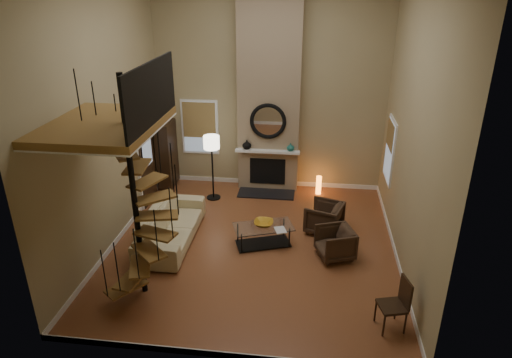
# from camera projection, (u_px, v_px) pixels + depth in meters

# --- Properties ---
(ground) EXTENTS (6.00, 6.50, 0.01)m
(ground) POSITION_uv_depth(u_px,v_px,m) (254.00, 245.00, 9.93)
(ground) COLOR #9F5B33
(ground) RESTS_ON ground
(back_wall) EXTENTS (6.00, 0.02, 5.50)m
(back_wall) POSITION_uv_depth(u_px,v_px,m) (270.00, 87.00, 11.76)
(back_wall) COLOR tan
(back_wall) RESTS_ON ground
(front_wall) EXTENTS (6.00, 0.02, 5.50)m
(front_wall) POSITION_uv_depth(u_px,v_px,m) (220.00, 197.00, 5.86)
(front_wall) COLOR tan
(front_wall) RESTS_ON ground
(left_wall) EXTENTS (0.02, 6.50, 5.50)m
(left_wall) POSITION_uv_depth(u_px,v_px,m) (105.00, 118.00, 9.16)
(left_wall) COLOR tan
(left_wall) RESTS_ON ground
(right_wall) EXTENTS (0.02, 6.50, 5.50)m
(right_wall) POSITION_uv_depth(u_px,v_px,m) (414.00, 129.00, 8.47)
(right_wall) COLOR tan
(right_wall) RESTS_ON ground
(baseboard_back) EXTENTS (6.00, 0.02, 0.12)m
(baseboard_back) POSITION_uv_depth(u_px,v_px,m) (269.00, 182.00, 12.84)
(baseboard_back) COLOR white
(baseboard_back) RESTS_ON ground
(baseboard_front) EXTENTS (6.00, 0.02, 0.12)m
(baseboard_front) POSITION_uv_depth(u_px,v_px,m) (226.00, 355.00, 6.96)
(baseboard_front) COLOR white
(baseboard_front) RESTS_ON ground
(baseboard_left) EXTENTS (0.02, 6.50, 0.12)m
(baseboard_left) POSITION_uv_depth(u_px,v_px,m) (122.00, 234.00, 10.24)
(baseboard_left) COLOR white
(baseboard_left) RESTS_ON ground
(baseboard_right) EXTENTS (0.02, 6.50, 0.12)m
(baseboard_right) POSITION_uv_depth(u_px,v_px,m) (395.00, 252.00, 9.55)
(baseboard_right) COLOR white
(baseboard_right) RESTS_ON ground
(chimney_breast) EXTENTS (1.60, 0.38, 5.50)m
(chimney_breast) POSITION_uv_depth(u_px,v_px,m) (269.00, 88.00, 11.59)
(chimney_breast) COLOR #8E785C
(chimney_breast) RESTS_ON ground
(hearth) EXTENTS (1.50, 0.60, 0.04)m
(hearth) POSITION_uv_depth(u_px,v_px,m) (266.00, 194.00, 12.25)
(hearth) COLOR black
(hearth) RESTS_ON ground
(firebox) EXTENTS (0.95, 0.02, 0.72)m
(firebox) POSITION_uv_depth(u_px,v_px,m) (267.00, 171.00, 12.30)
(firebox) COLOR black
(firebox) RESTS_ON chimney_breast
(mantel) EXTENTS (1.70, 0.18, 0.06)m
(mantel) POSITION_uv_depth(u_px,v_px,m) (267.00, 151.00, 11.98)
(mantel) COLOR white
(mantel) RESTS_ON chimney_breast
(mirror_frame) EXTENTS (0.94, 0.10, 0.94)m
(mirror_frame) POSITION_uv_depth(u_px,v_px,m) (268.00, 121.00, 11.71)
(mirror_frame) COLOR black
(mirror_frame) RESTS_ON chimney_breast
(mirror_disc) EXTENTS (0.80, 0.01, 0.80)m
(mirror_disc) POSITION_uv_depth(u_px,v_px,m) (268.00, 121.00, 11.72)
(mirror_disc) COLOR white
(mirror_disc) RESTS_ON chimney_breast
(vase_left) EXTENTS (0.24, 0.24, 0.25)m
(vase_left) POSITION_uv_depth(u_px,v_px,m) (247.00, 144.00, 12.02)
(vase_left) COLOR black
(vase_left) RESTS_ON mantel
(vase_right) EXTENTS (0.20, 0.20, 0.21)m
(vase_right) POSITION_uv_depth(u_px,v_px,m) (291.00, 147.00, 11.89)
(vase_right) COLOR #195950
(vase_right) RESTS_ON mantel
(window_back) EXTENTS (1.02, 0.06, 1.52)m
(window_back) POSITION_uv_depth(u_px,v_px,m) (200.00, 126.00, 12.41)
(window_back) COLOR white
(window_back) RESTS_ON back_wall
(window_right) EXTENTS (0.06, 1.02, 1.52)m
(window_right) POSITION_uv_depth(u_px,v_px,m) (390.00, 149.00, 10.74)
(window_right) COLOR white
(window_right) RESTS_ON right_wall
(entry_door) EXTENTS (0.10, 1.05, 2.16)m
(entry_door) POSITION_uv_depth(u_px,v_px,m) (146.00, 163.00, 11.47)
(entry_door) COLOR white
(entry_door) RESTS_ON ground
(loft) EXTENTS (1.70, 2.20, 1.09)m
(loft) POSITION_uv_depth(u_px,v_px,m) (110.00, 122.00, 7.22)
(loft) COLOR olive
(loft) RESTS_ON left_wall
(spiral_stair) EXTENTS (1.47, 1.47, 4.06)m
(spiral_stair) POSITION_uv_depth(u_px,v_px,m) (136.00, 205.00, 7.78)
(spiral_stair) COLOR black
(spiral_stair) RESTS_ON ground
(hutch) EXTENTS (0.37, 0.80, 1.78)m
(hutch) POSITION_uv_depth(u_px,v_px,m) (167.00, 154.00, 12.40)
(hutch) COLOR black
(hutch) RESTS_ON ground
(sofa) EXTENTS (0.98, 2.48, 0.72)m
(sofa) POSITION_uv_depth(u_px,v_px,m) (171.00, 225.00, 9.96)
(sofa) COLOR #CDBF8E
(sofa) RESTS_ON ground
(armchair_near) EXTENTS (0.97, 0.95, 0.70)m
(armchair_near) POSITION_uv_depth(u_px,v_px,m) (327.00, 218.00, 10.30)
(armchair_near) COLOR #3A281B
(armchair_near) RESTS_ON ground
(armchair_far) EXTENTS (0.90, 0.89, 0.64)m
(armchair_far) POSITION_uv_depth(u_px,v_px,m) (338.00, 242.00, 9.36)
(armchair_far) COLOR #3A281B
(armchair_far) RESTS_ON ground
(coffee_table) EXTENTS (1.39, 1.02, 0.46)m
(coffee_table) POSITION_uv_depth(u_px,v_px,m) (263.00, 233.00, 9.84)
(coffee_table) COLOR silver
(coffee_table) RESTS_ON ground
(bowl) EXTENTS (0.41, 0.41, 0.10)m
(bowl) POSITION_uv_depth(u_px,v_px,m) (264.00, 223.00, 9.80)
(bowl) COLOR #C18A22
(bowl) RESTS_ON coffee_table
(book) EXTENTS (0.30, 0.35, 0.03)m
(book) POSITION_uv_depth(u_px,v_px,m) (279.00, 230.00, 9.59)
(book) COLOR gray
(book) RESTS_ON coffee_table
(floor_lamp) EXTENTS (0.41, 0.41, 1.71)m
(floor_lamp) POSITION_uv_depth(u_px,v_px,m) (212.00, 147.00, 11.49)
(floor_lamp) COLOR black
(floor_lamp) RESTS_ON ground
(accent_lamp) EXTENTS (0.14, 0.14, 0.50)m
(accent_lamp) POSITION_uv_depth(u_px,v_px,m) (319.00, 185.00, 12.20)
(accent_lamp) COLOR orange
(accent_lamp) RESTS_ON ground
(side_chair) EXTENTS (0.52, 0.50, 0.92)m
(side_chair) POSITION_uv_depth(u_px,v_px,m) (397.00, 302.00, 7.39)
(side_chair) COLOR black
(side_chair) RESTS_ON ground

